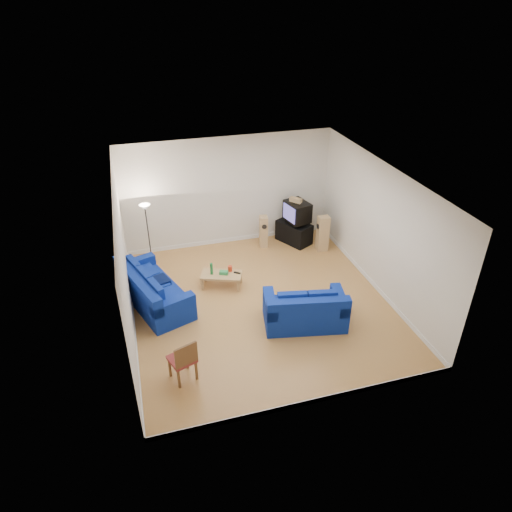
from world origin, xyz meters
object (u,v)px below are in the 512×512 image
object	(u,v)px
sofa_three_seat	(152,292)
coffee_table	(221,276)
sofa_loveseat	(305,312)
tv_stand	(294,232)
television	(297,211)

from	to	relation	value
sofa_three_seat	coffee_table	xyz separation A→B (m)	(1.76, 0.27, -0.02)
sofa_loveseat	tv_stand	bearing A→B (deg)	84.67
coffee_table	sofa_three_seat	bearing A→B (deg)	-171.18
coffee_table	tv_stand	xyz separation A→B (m)	(2.59, 1.73, -0.00)
sofa_three_seat	tv_stand	xyz separation A→B (m)	(4.36, 2.00, -0.03)
tv_stand	television	distance (m)	0.71
sofa_three_seat	television	size ratio (longest dim) A/B	3.02
sofa_loveseat	coffee_table	distance (m)	2.50
television	coffee_table	bearing A→B (deg)	-71.19
sofa_loveseat	television	xyz separation A→B (m)	(1.15, 3.68, 0.68)
sofa_three_seat	tv_stand	world-z (taller)	sofa_three_seat
sofa_loveseat	television	bearing A→B (deg)	83.82
sofa_loveseat	sofa_three_seat	bearing A→B (deg)	163.01
sofa_loveseat	tv_stand	xyz separation A→B (m)	(1.11, 3.74, -0.03)
sofa_loveseat	coffee_table	size ratio (longest dim) A/B	1.74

